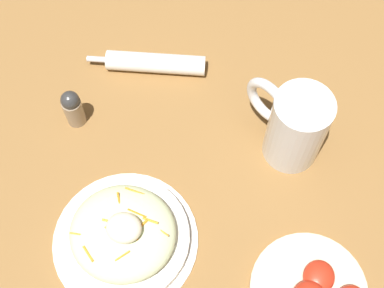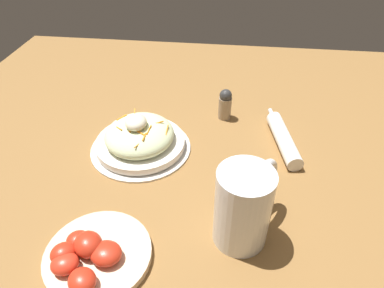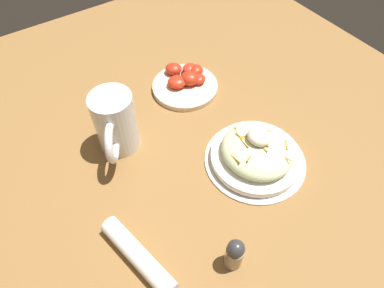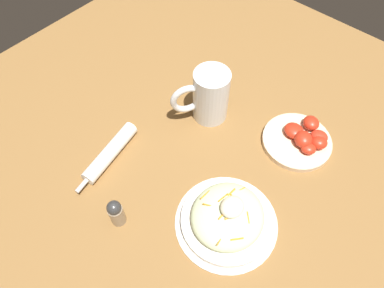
{
  "view_description": "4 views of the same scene",
  "coord_description": "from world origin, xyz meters",
  "px_view_note": "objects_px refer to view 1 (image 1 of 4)",
  "views": [
    {
      "loc": [
        -0.07,
        0.35,
        0.81
      ],
      "look_at": [
        0.03,
        -0.0,
        0.08
      ],
      "focal_mm": 50.46,
      "sensor_mm": 36.0,
      "label": 1
    },
    {
      "loc": [
        -0.5,
        -0.04,
        0.49
      ],
      "look_at": [
        0.02,
        0.02,
        0.08
      ],
      "focal_mm": 32.27,
      "sensor_mm": 36.0,
      "label": 2
    },
    {
      "loc": [
        0.38,
        -0.22,
        0.62
      ],
      "look_at": [
        0.03,
        0.02,
        0.08
      ],
      "focal_mm": 31.64,
      "sensor_mm": 36.0,
      "label": 3
    },
    {
      "loc": [
        0.36,
        0.28,
        0.73
      ],
      "look_at": [
        0.03,
        -0.01,
        0.09
      ],
      "focal_mm": 32.73,
      "sensor_mm": 36.0,
      "label": 4
    }
  ],
  "objects_px": {
    "beer_mug": "(294,129)",
    "salt_shaker": "(73,108)",
    "napkin_roll": "(155,63)",
    "salad_plate": "(124,235)"
  },
  "relations": [
    {
      "from": "salt_shaker",
      "to": "salad_plate",
      "type": "bearing_deg",
      "value": 129.55
    },
    {
      "from": "napkin_roll",
      "to": "salad_plate",
      "type": "bearing_deg",
      "value": 99.22
    },
    {
      "from": "salad_plate",
      "to": "salt_shaker",
      "type": "xyz_separation_m",
      "value": [
        0.15,
        -0.18,
        0.01
      ]
    },
    {
      "from": "napkin_roll",
      "to": "salt_shaker",
      "type": "relative_size",
      "value": 2.66
    },
    {
      "from": "napkin_roll",
      "to": "salt_shaker",
      "type": "height_order",
      "value": "salt_shaker"
    },
    {
      "from": "napkin_roll",
      "to": "beer_mug",
      "type": "bearing_deg",
      "value": 160.37
    },
    {
      "from": "beer_mug",
      "to": "napkin_roll",
      "type": "distance_m",
      "value": 0.28
    },
    {
      "from": "beer_mug",
      "to": "napkin_roll",
      "type": "height_order",
      "value": "beer_mug"
    },
    {
      "from": "beer_mug",
      "to": "salt_shaker",
      "type": "bearing_deg",
      "value": 7.03
    },
    {
      "from": "salad_plate",
      "to": "napkin_roll",
      "type": "height_order",
      "value": "salad_plate"
    }
  ]
}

